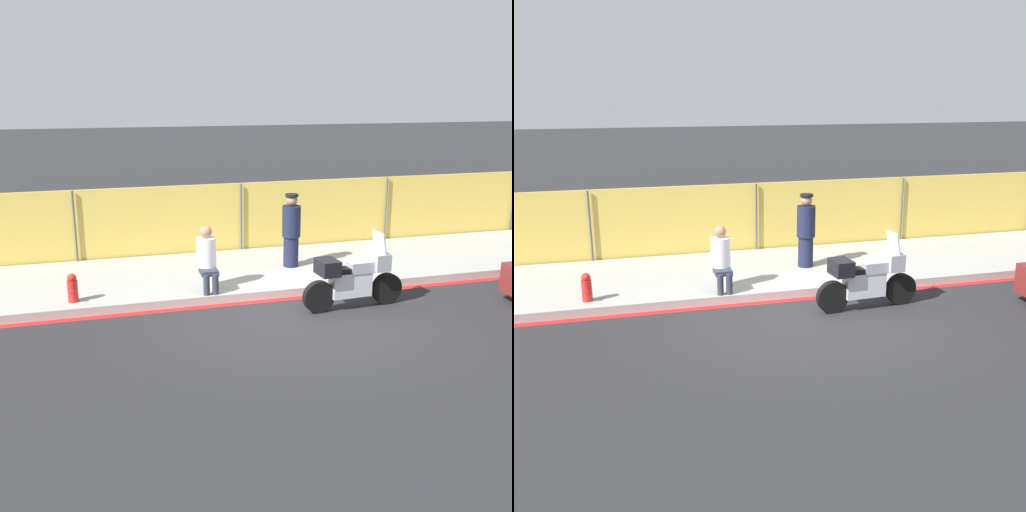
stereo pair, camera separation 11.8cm
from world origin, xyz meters
TOP-DOWN VIEW (x-y plane):
  - ground_plane at (0.00, 0.00)m, footprint 120.00×120.00m
  - sidewalk at (0.00, 2.77)m, footprint 30.37×3.40m
  - curb_paint_stripe at (0.00, 0.98)m, footprint 30.37×0.18m
  - storefront_fence at (0.00, 4.56)m, footprint 28.85×0.17m
  - motorcycle at (1.16, 0.15)m, footprint 2.14×0.59m
  - officer_standing at (0.74, 2.66)m, footprint 0.43×0.43m
  - person_seated_on_curb at (-1.47, 1.55)m, footprint 0.41×0.70m
  - fire_hydrant at (-4.15, 1.51)m, footprint 0.20×0.25m

SIDE VIEW (x-z plane):
  - ground_plane at x=0.00m, z-range 0.00..0.00m
  - curb_paint_stripe at x=0.00m, z-range 0.00..0.01m
  - sidewalk at x=0.00m, z-range 0.00..0.18m
  - fire_hydrant at x=-4.15m, z-range 0.17..0.74m
  - motorcycle at x=1.16m, z-range -0.14..1.37m
  - person_seated_on_curb at x=-1.47m, z-range 0.25..1.58m
  - storefront_fence at x=0.00m, z-range 0.00..1.89m
  - officer_standing at x=0.74m, z-range 0.19..1.90m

